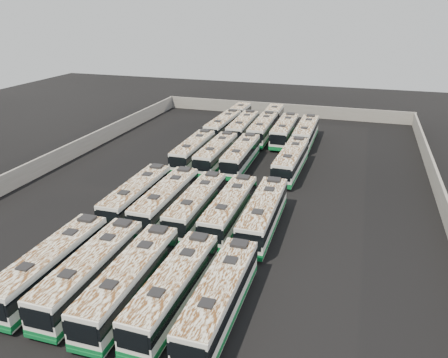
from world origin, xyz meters
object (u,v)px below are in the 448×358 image
Objects in this scene: bus_front_left at (91,271)px; bus_midback_left at (216,153)px; bus_midfront_far_right at (263,214)px; bus_back_far_left at (229,121)px; bus_midback_far_right at (291,161)px; bus_front_right at (174,288)px; bus_midfront_center at (197,205)px; bus_midback_far_left at (193,151)px; bus_front_far_right at (220,298)px; bus_back_center at (267,124)px; bus_midback_center at (241,155)px; bus_back_left at (243,127)px; bus_front_center at (130,281)px; bus_front_far_left at (52,265)px; bus_midfront_left at (166,200)px; bus_back_far_right at (306,133)px; bus_back_right at (285,131)px; bus_midfront_right at (230,209)px; bus_midfront_far_left at (137,196)px.

bus_front_left is 1.03× the size of bus_midback_left.
bus_midfront_far_right is 0.66× the size of bus_back_far_left.
bus_front_right is at bearing -95.24° from bus_midback_far_right.
bus_midfront_center is 1.00× the size of bus_midback_far_left.
bus_back_center is at bearing 98.39° from bus_front_far_right.
bus_midback_left is at bearing 121.40° from bus_midfront_far_right.
bus_midback_center is at bearing -90.55° from bus_back_center.
bus_back_far_left is at bearing 88.72° from bus_midback_far_left.
bus_midback_center is 13.03m from bus_back_left.
bus_midfront_far_right reaches higher than bus_front_center.
bus_midfront_left reaches higher than bus_front_far_left.
bus_midback_far_left is 0.97× the size of bus_back_far_right.
bus_back_far_right reaches higher than bus_midback_far_left.
bus_back_center is at bearing 154.43° from bus_back_far_right.
bus_midfront_far_right is 1.00× the size of bus_back_right.
bus_back_far_left is (0.05, 15.66, 0.02)m from bus_midback_far_left.
bus_front_far_left reaches higher than bus_front_right.
bus_front_right is 1.00× the size of bus_midback_far_left.
bus_midback_far_right is at bearing 75.96° from bus_front_center.
bus_midback_far_right is 15.98m from bus_back_left.
bus_back_left reaches higher than bus_back_far_left.
bus_midfront_far_right reaches higher than bus_midback_left.
bus_back_left reaches higher than bus_midback_center.
bus_midback_center is 15.71m from bus_back_center.
bus_midback_far_left is at bearing 95.61° from bus_front_left.
bus_front_far_right is 1.00× the size of bus_midfront_right.
bus_midfront_far_left is at bearing 103.23° from bus_front_left.
bus_front_far_right is at bearing -72.42° from bus_back_far_left.
bus_midfront_far_right is at bearing 89.87° from bus_front_far_right.
bus_midback_far_right is at bearing -90.32° from bus_back_far_right.
bus_front_far_left is at bearing -117.01° from bus_midfront_center.
bus_front_far_left is at bearing -126.99° from bus_midfront_right.
bus_midback_left is at bearing -77.43° from bus_back_far_left.
bus_midfront_far_right is 0.64× the size of bus_back_center.
bus_back_left is at bearing 89.18° from bus_front_left.
bus_front_far_left reaches higher than bus_midfront_far_left.
bus_midback_far_right is at bearing 70.06° from bus_front_left.
bus_front_center is (6.38, -0.05, 0.02)m from bus_front_far_left.
bus_midfront_left is 30.98m from bus_back_center.
bus_midback_far_right is (9.60, 27.54, 0.01)m from bus_front_left.
bus_back_left is (-3.22, 12.63, 0.05)m from bus_midback_center.
bus_front_right is 0.96× the size of bus_back_right.
bus_midfront_right is (3.24, 0.02, 0.01)m from bus_midfront_center.
bus_back_center is at bearing 85.18° from bus_front_left.
bus_back_left reaches higher than bus_front_left.
bus_front_left is at bearing -84.75° from bus_midback_far_left.
bus_midback_center is 13.05m from bus_back_right.
bus_back_far_right is (0.03, 40.38, 0.05)m from bus_front_far_right.
bus_midback_far_left is at bearing -127.57° from bus_back_right.
bus_front_far_left is 0.98× the size of bus_midfront_far_right.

